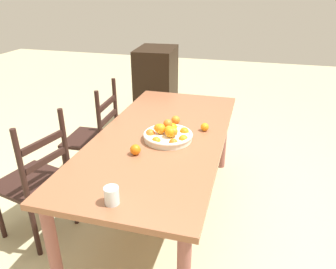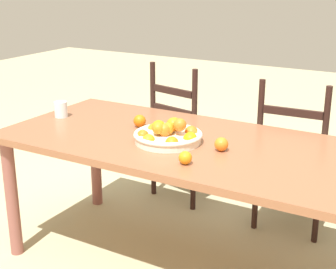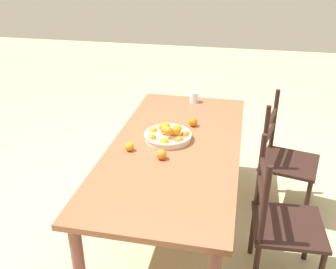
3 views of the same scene
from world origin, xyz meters
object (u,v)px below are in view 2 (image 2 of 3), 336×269
(dining_table, at_px, (187,155))
(chair_near_window, at_px, (294,161))
(orange_loose_0, at_px, (140,121))
(orange_loose_1, at_px, (221,144))
(orange_loose_2, at_px, (185,158))
(chair_by_cabinet, at_px, (187,136))
(fruit_bowl, at_px, (169,135))
(drinking_glass, at_px, (61,109))

(dining_table, distance_m, chair_near_window, 0.85)
(orange_loose_0, xyz_separation_m, orange_loose_1, (0.55, -0.13, -0.00))
(chair_near_window, bearing_deg, orange_loose_1, 76.92)
(orange_loose_1, height_order, orange_loose_2, orange_loose_1)
(chair_by_cabinet, relative_size, orange_loose_0, 13.96)
(chair_near_window, bearing_deg, orange_loose_2, 75.64)
(chair_near_window, relative_size, orange_loose_1, 14.14)
(orange_loose_0, bearing_deg, orange_loose_2, -37.34)
(chair_near_window, xyz_separation_m, orange_loose_1, (-0.14, -0.79, 0.32))
(chair_by_cabinet, bearing_deg, fruit_bowl, 124.96)
(orange_loose_0, distance_m, drinking_glass, 0.51)
(orange_loose_0, bearing_deg, dining_table, -12.85)
(fruit_bowl, xyz_separation_m, orange_loose_1, (0.28, 0.01, -0.00))
(dining_table, xyz_separation_m, drinking_glass, (-0.84, 0.01, 0.13))
(chair_near_window, distance_m, fruit_bowl, 0.97)
(orange_loose_2, bearing_deg, drinking_glass, 163.04)
(chair_near_window, bearing_deg, chair_by_cabinet, -7.67)
(fruit_bowl, height_order, orange_loose_0, fruit_bowl)
(dining_table, xyz_separation_m, orange_loose_1, (0.21, -0.05, 0.11))
(drinking_glass, bearing_deg, chair_by_cabinet, 62.39)
(orange_loose_0, relative_size, orange_loose_2, 1.14)
(fruit_bowl, bearing_deg, chair_by_cabinet, 112.36)
(chair_near_window, xyz_separation_m, chair_by_cabinet, (-0.78, 0.07, 0.01))
(drinking_glass, bearing_deg, chair_near_window, 31.32)
(chair_near_window, bearing_deg, orange_loose_0, 40.96)
(dining_table, relative_size, orange_loose_2, 32.18)
(orange_loose_0, bearing_deg, chair_by_cabinet, 97.26)
(orange_loose_0, xyz_separation_m, drinking_glass, (-0.51, -0.07, 0.01))
(orange_loose_1, xyz_separation_m, orange_loose_2, (-0.07, -0.24, -0.00))
(dining_table, distance_m, drinking_glass, 0.85)
(chair_by_cabinet, xyz_separation_m, orange_loose_0, (0.09, -0.73, 0.31))
(orange_loose_0, distance_m, orange_loose_2, 0.61)
(dining_table, xyz_separation_m, fruit_bowl, (-0.07, -0.07, 0.12))
(orange_loose_2, bearing_deg, fruit_bowl, 133.83)
(orange_loose_0, bearing_deg, fruit_bowl, -28.16)
(chair_by_cabinet, distance_m, orange_loose_1, 1.12)
(chair_by_cabinet, distance_m, orange_loose_0, 0.80)
(dining_table, height_order, drinking_glass, drinking_glass)
(orange_loose_2, bearing_deg, orange_loose_0, 142.66)
(fruit_bowl, bearing_deg, orange_loose_0, 151.84)
(chair_by_cabinet, xyz_separation_m, drinking_glass, (-0.42, -0.80, 0.33))
(chair_near_window, xyz_separation_m, fruit_bowl, (-0.43, -0.81, 0.33))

